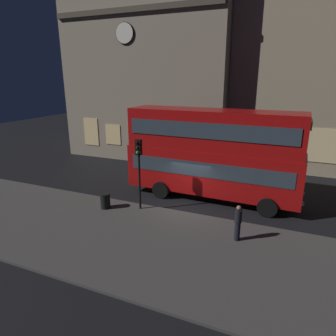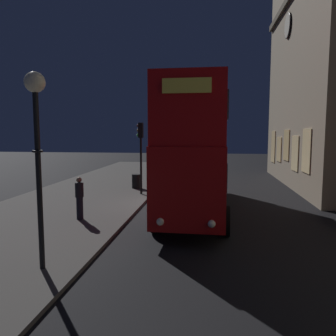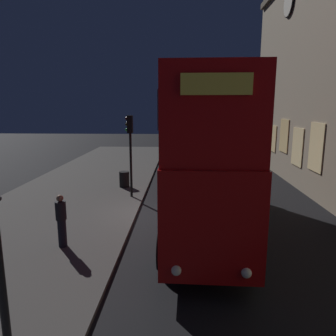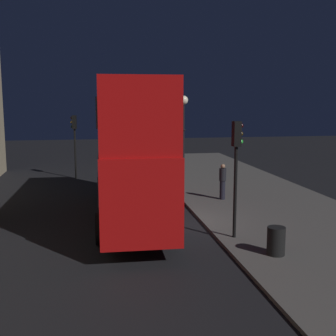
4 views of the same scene
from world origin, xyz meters
name	(u,v)px [view 3 (image 3 of 4)]	position (x,y,z in m)	size (l,w,h in m)	color
ground_plane	(156,215)	(0.00, 0.00, 0.00)	(80.00, 80.00, 0.00)	black
sidewalk_slab	(54,212)	(0.00, -4.48, 0.06)	(44.00, 7.32, 0.12)	#423F3D
double_decker_bus	(203,146)	(0.96, 1.91, 3.11)	(10.76, 2.99, 5.58)	#9E0C0C
traffic_light_near_kerb	(130,139)	(-2.31, -1.44, 3.04)	(0.32, 0.36, 4.06)	black
pedestrian	(61,220)	(3.47, -2.77, 1.02)	(0.34, 0.34, 1.74)	black
litter_bin	(124,179)	(-4.22, -2.13, 0.56)	(0.56, 0.56, 0.88)	black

